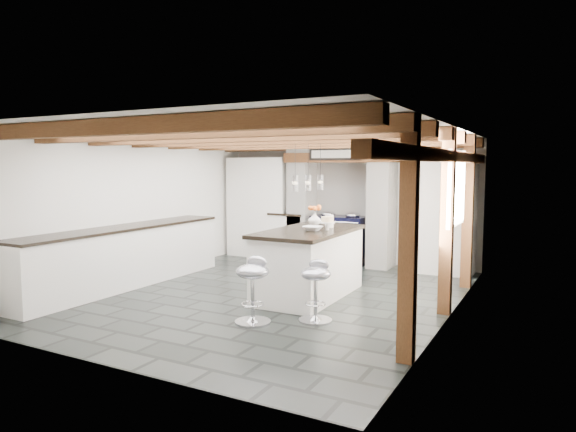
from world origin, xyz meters
The scene contains 6 objects.
ground centered at (0.00, 0.00, 0.00)m, with size 6.00×6.00×0.00m, color black.
room_shell centered at (-0.61, 1.42, 1.07)m, with size 6.00×6.03×6.00m.
range_cooker centered at (0.00, 2.68, 0.47)m, with size 1.00×0.63×0.99m.
kitchen_island centered at (0.55, 0.19, 0.49)m, with size 1.01×1.92×1.26m.
bar_stool_near centered at (1.14, -0.86, 0.46)m, with size 0.40×0.40×0.74m.
bar_stool_far centered at (0.52, -1.26, 0.49)m, with size 0.42×0.42×0.79m.
Camera 1 is at (3.64, -6.24, 1.83)m, focal length 32.00 mm.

